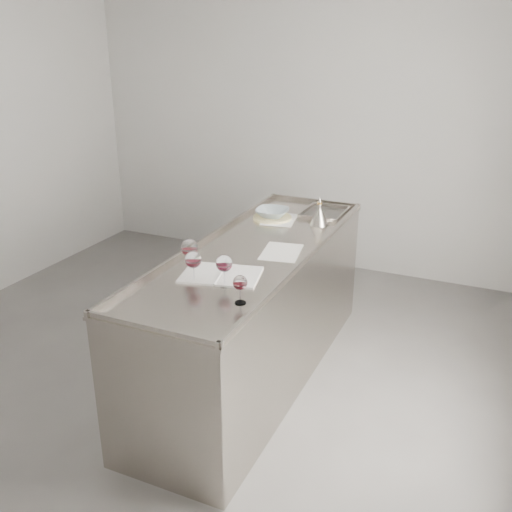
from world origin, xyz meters
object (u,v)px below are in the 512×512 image
at_px(wine_glass_middle, 193,260).
at_px(wine_funnel, 319,216).
at_px(wine_glass_small, 240,284).
at_px(notebook, 221,275).
at_px(counter, 255,314).
at_px(ceramic_bowl, 272,213).
at_px(wine_glass_left, 189,248).
at_px(wine_glass_right, 224,264).

xyz_separation_m(wine_glass_middle, wine_funnel, (0.31, 1.26, -0.06)).
relative_size(wine_glass_small, notebook, 0.31).
bearing_deg(counter, wine_glass_small, -71.05).
bearing_deg(wine_glass_middle, ceramic_bowl, 92.10).
bearing_deg(wine_glass_left, counter, 67.62).
distance_m(notebook, wine_funnel, 1.15).
relative_size(wine_glass_right, notebook, 0.37).
bearing_deg(wine_funnel, wine_glass_right, -96.09).
bearing_deg(ceramic_bowl, wine_glass_small, -73.84).
bearing_deg(wine_glass_small, ceramic_bowl, 106.16).
height_order(wine_glass_small, ceramic_bowl, wine_glass_small).
bearing_deg(notebook, ceramic_bowl, 84.50).
bearing_deg(notebook, wine_funnel, 66.24).
distance_m(counter, ceramic_bowl, 0.83).
relative_size(wine_glass_middle, notebook, 0.36).
height_order(ceramic_bowl, wine_funnel, wine_funnel).
relative_size(wine_glass_left, wine_glass_middle, 1.09).
bearing_deg(ceramic_bowl, wine_glass_right, -79.46).
xyz_separation_m(wine_glass_right, wine_glass_small, (0.17, -0.16, -0.02)).
bearing_deg(wine_glass_left, wine_glass_middle, -52.15).
distance_m(wine_glass_middle, wine_glass_small, 0.38).
bearing_deg(notebook, wine_glass_middle, -139.18).
relative_size(wine_glass_left, notebook, 0.39).
distance_m(counter, wine_glass_middle, 0.86).
xyz_separation_m(wine_glass_left, wine_glass_middle, (0.10, -0.13, -0.01)).
xyz_separation_m(counter, wine_glass_right, (0.08, -0.59, 0.60)).
distance_m(counter, wine_funnel, 0.87).
bearing_deg(ceramic_bowl, wine_glass_middle, -87.90).
xyz_separation_m(ceramic_bowl, wine_funnel, (0.36, 0.02, 0.01)).
distance_m(counter, wine_glass_right, 0.84).
bearing_deg(ceramic_bowl, wine_glass_left, -92.79).
xyz_separation_m(counter, notebook, (0.00, -0.48, 0.47)).
height_order(wine_glass_middle, wine_funnel, wine_funnel).
distance_m(wine_glass_right, notebook, 0.19).
relative_size(counter, wine_funnel, 11.48).
xyz_separation_m(wine_glass_middle, wine_glass_small, (0.36, -0.14, -0.02)).
relative_size(counter, wine_glass_right, 13.23).
relative_size(wine_glass_left, wine_glass_small, 1.28).
xyz_separation_m(counter, wine_funnel, (0.22, 0.65, 0.53)).
bearing_deg(counter, ceramic_bowl, 102.78).
distance_m(notebook, ceramic_bowl, 1.12).
height_order(wine_glass_middle, notebook, wine_glass_middle).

